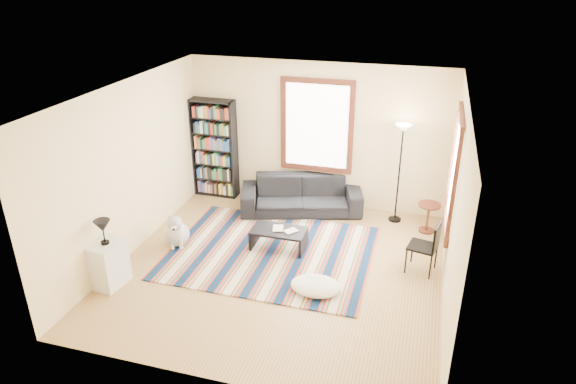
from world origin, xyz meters
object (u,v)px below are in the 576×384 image
(sofa, at_px, (301,195))
(folding_chair, at_px, (422,247))
(coffee_table, at_px, (279,239))
(white_cabinet, at_px, (109,264))
(floor_cushion, at_px, (316,286))
(side_table, at_px, (428,218))
(bookshelf, at_px, (214,149))
(dog, at_px, (177,228))
(floor_lamp, at_px, (399,174))

(sofa, height_order, folding_chair, folding_chair)
(coffee_table, xyz_separation_m, white_cabinet, (-2.12, -1.69, 0.17))
(floor_cushion, bearing_deg, sofa, 109.29)
(side_table, relative_size, folding_chair, 0.63)
(sofa, relative_size, bookshelf, 1.14)
(bookshelf, height_order, white_cabinet, bookshelf)
(bookshelf, xyz_separation_m, side_table, (4.26, -0.45, -0.73))
(dog, bearing_deg, sofa, 25.10)
(bookshelf, height_order, floor_lamp, bookshelf)
(sofa, bearing_deg, bookshelf, 155.09)
(coffee_table, distance_m, floor_cushion, 1.36)
(side_table, distance_m, dog, 4.40)
(floor_cushion, distance_m, side_table, 2.78)
(floor_lamp, relative_size, folding_chair, 2.16)
(floor_lamp, bearing_deg, coffee_table, -138.43)
(coffee_table, relative_size, folding_chair, 1.05)
(sofa, distance_m, side_table, 2.39)
(sofa, xyz_separation_m, side_table, (2.38, -0.18, -0.06))
(side_table, bearing_deg, sofa, 175.63)
(folding_chair, bearing_deg, white_cabinet, -147.62)
(sofa, distance_m, floor_lamp, 1.89)
(sofa, relative_size, floor_lamp, 1.23)
(floor_cushion, xyz_separation_m, white_cabinet, (-3.00, -0.66, 0.26))
(side_table, xyz_separation_m, dog, (-4.08, -1.65, 0.04))
(dog, bearing_deg, floor_lamp, 6.97)
(bookshelf, distance_m, side_table, 4.34)
(sofa, bearing_deg, floor_lamp, -13.54)
(floor_lamp, bearing_deg, side_table, -25.59)
(bookshelf, xyz_separation_m, coffee_table, (1.88, -1.76, -0.82))
(coffee_table, height_order, folding_chair, folding_chair)
(bookshelf, xyz_separation_m, dog, (0.17, -2.10, -0.69))
(floor_cushion, height_order, dog, dog)
(floor_cushion, relative_size, dog, 1.21)
(side_table, distance_m, white_cabinet, 5.41)
(floor_cushion, relative_size, white_cabinet, 1.08)
(folding_chair, height_order, white_cabinet, folding_chair)
(dog, bearing_deg, floor_cushion, -36.77)
(side_table, bearing_deg, bookshelf, 173.94)
(sofa, height_order, bookshelf, bookshelf)
(coffee_table, distance_m, white_cabinet, 2.72)
(coffee_table, height_order, side_table, side_table)
(floor_cushion, xyz_separation_m, side_table, (1.50, 2.33, 0.18))
(sofa, height_order, dog, sofa)
(folding_chair, relative_size, dog, 1.38)
(floor_lamp, distance_m, side_table, 0.93)
(bookshelf, relative_size, white_cabinet, 2.86)
(sofa, height_order, coffee_table, sofa)
(floor_cushion, distance_m, dog, 2.68)
(sofa, height_order, side_table, sofa)
(bookshelf, height_order, folding_chair, bookshelf)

